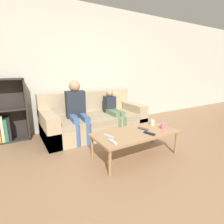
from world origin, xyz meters
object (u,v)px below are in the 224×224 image
at_px(coffee_table, 136,134).
at_px(tv_remote_1, 109,136).
at_px(couch, 94,120).
at_px(cup_near, 163,126).
at_px(bookshelf, 2,118).
at_px(person_child, 113,109).
at_px(cup_far, 152,123).
at_px(person_adult, 77,106).
at_px(tv_remote_2, 143,129).
at_px(tv_remote_3, 113,142).
at_px(tv_remote_0, 149,133).

relative_size(coffee_table, tv_remote_1, 7.10).
bearing_deg(couch, cup_near, -67.06).
height_order(bookshelf, tv_remote_1, bookshelf).
height_order(cup_near, tv_remote_1, cup_near).
bearing_deg(person_child, cup_far, -77.49).
xyz_separation_m(coffee_table, person_adult, (-0.49, 1.15, 0.27)).
xyz_separation_m(person_adult, cup_far, (0.94, -1.02, -0.19)).
bearing_deg(cup_near, tv_remote_2, 156.24).
xyz_separation_m(bookshelf, person_adult, (1.20, -0.50, 0.17)).
relative_size(person_adult, tv_remote_3, 6.35).
distance_m(cup_near, tv_remote_2, 0.33).
xyz_separation_m(couch, person_adult, (-0.39, -0.09, 0.35)).
bearing_deg(bookshelf, cup_near, -38.83).
relative_size(tv_remote_1, tv_remote_3, 1.04).
xyz_separation_m(cup_far, tv_remote_2, (-0.28, -0.09, -0.03)).
relative_size(bookshelf, person_child, 1.29).
xyz_separation_m(person_adult, tv_remote_3, (0.01, -1.30, -0.23)).
xyz_separation_m(bookshelf, tv_remote_0, (1.81, -1.80, -0.05)).
bearing_deg(tv_remote_0, bookshelf, 121.52).
relative_size(couch, bookshelf, 1.79).
height_order(cup_near, cup_far, cup_far).
relative_size(coffee_table, person_child, 1.43).
bearing_deg(tv_remote_0, person_adult, 101.44).
height_order(coffee_table, tv_remote_1, tv_remote_1).
relative_size(coffee_table, person_adult, 1.16).
bearing_deg(couch, person_adult, -166.42).
xyz_separation_m(cup_near, tv_remote_0, (-0.35, -0.06, -0.03)).
height_order(couch, cup_near, couch).
bearing_deg(bookshelf, cup_far, -35.33).
distance_m(coffee_table, cup_far, 0.47).
distance_m(couch, tv_remote_3, 1.45).
bearing_deg(person_adult, cup_far, -41.61).
distance_m(tv_remote_0, tv_remote_1, 0.59).
distance_m(coffee_table, tv_remote_1, 0.44).
bearing_deg(cup_near, cup_far, 95.28).
relative_size(person_adult, cup_far, 12.52).
bearing_deg(tv_remote_0, couch, 85.21).
height_order(person_adult, tv_remote_3, person_adult).
height_order(cup_near, tv_remote_2, cup_near).
height_order(coffee_table, cup_far, cup_far).
height_order(person_adult, tv_remote_0, person_adult).
relative_size(person_child, tv_remote_3, 5.13).
distance_m(person_adult, cup_far, 1.40).
relative_size(tv_remote_0, tv_remote_2, 1.00).
xyz_separation_m(couch, cup_near, (0.57, -1.34, 0.15)).
bearing_deg(couch, tv_remote_1, -105.69).
height_order(person_child, tv_remote_2, person_child).
xyz_separation_m(couch, tv_remote_0, (0.22, -1.40, 0.12)).
xyz_separation_m(coffee_table, tv_remote_1, (-0.43, 0.04, 0.04)).
bearing_deg(cup_near, tv_remote_3, -176.61).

